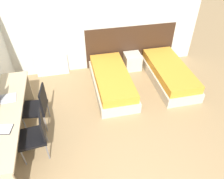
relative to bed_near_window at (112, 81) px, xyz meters
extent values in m
cube|color=silver|center=(-0.15, 1.05, 1.13)|extent=(5.45, 0.05, 2.70)
cube|color=#382316|center=(0.74, 1.01, 0.34)|extent=(2.45, 0.03, 1.12)
cube|color=beige|center=(0.00, 0.00, -0.09)|extent=(0.87, 1.95, 0.25)
cube|color=gold|center=(0.00, 0.00, 0.13)|extent=(0.79, 1.87, 0.20)
cube|color=beige|center=(1.48, 0.00, -0.09)|extent=(0.87, 1.95, 0.25)
cube|color=gold|center=(1.48, 0.00, 0.13)|extent=(0.79, 1.87, 0.20)
cube|color=beige|center=(0.74, 0.76, 0.00)|extent=(0.44, 0.43, 0.43)
cube|color=silver|center=(-1.40, 0.93, 0.08)|extent=(0.82, 0.12, 0.58)
cube|color=#C6B28E|center=(-2.11, -1.17, 0.54)|extent=(0.53, 2.40, 0.04)
cube|color=#C6B28E|center=(-2.11, 0.01, 0.15)|extent=(0.48, 0.04, 0.74)
cube|color=black|center=(-1.73, -0.81, 0.21)|extent=(0.51, 0.51, 0.05)
cube|color=black|center=(-1.52, -0.84, 0.47)|extent=(0.08, 0.41, 0.46)
cylinder|color=slate|center=(-1.95, -0.99, -0.01)|extent=(0.02, 0.02, 0.40)
cylinder|color=slate|center=(-1.90, -0.59, -0.01)|extent=(0.02, 0.02, 0.40)
cylinder|color=slate|center=(-1.56, -1.04, -0.01)|extent=(0.02, 0.02, 0.40)
cylinder|color=slate|center=(-1.51, -0.64, -0.01)|extent=(0.02, 0.02, 0.40)
cube|color=black|center=(-1.73, -1.53, 0.21)|extent=(0.50, 0.50, 0.05)
cube|color=black|center=(-1.51, -1.51, 0.47)|extent=(0.07, 0.41, 0.46)
cylinder|color=slate|center=(-1.91, -1.75, -0.01)|extent=(0.02, 0.02, 0.40)
cylinder|color=slate|center=(-1.94, -1.35, -0.01)|extent=(0.02, 0.02, 0.40)
cylinder|color=slate|center=(-1.51, -1.71, -0.01)|extent=(0.02, 0.02, 0.40)
cylinder|color=slate|center=(-1.55, -1.31, -0.01)|extent=(0.02, 0.02, 0.40)
cube|color=silver|center=(-2.13, -0.82, 0.57)|extent=(0.32, 0.27, 0.02)
cube|color=black|center=(-2.11, -1.57, 0.56)|extent=(0.35, 0.26, 0.01)
cube|color=white|center=(-2.11, -1.57, 0.57)|extent=(0.33, 0.25, 0.01)
camera|label=1|loc=(-0.90, -4.12, 3.22)|focal=35.00mm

